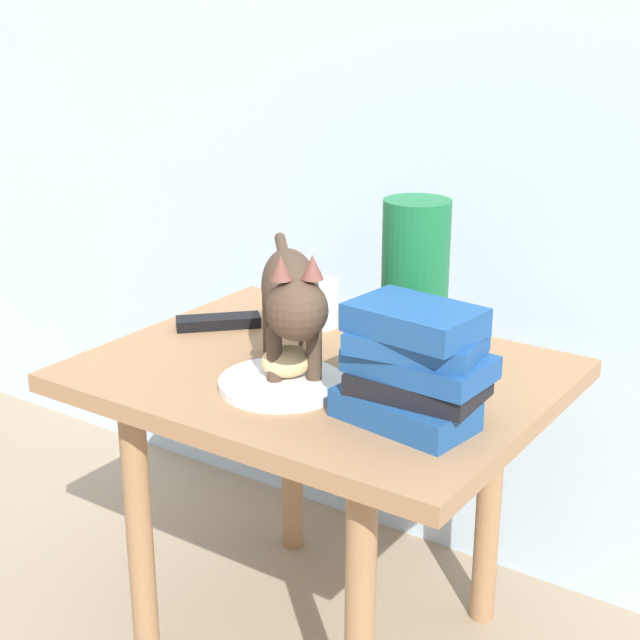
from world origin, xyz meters
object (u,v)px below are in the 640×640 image
object	(u,v)px
green_vase	(415,288)
tv_remote	(218,322)
side_table	(320,409)
bread_roll	(285,361)
book_stack	(414,366)
candle_jar	(319,306)
cat	(291,294)
plate	(284,384)

from	to	relation	value
green_vase	tv_remote	bearing A→B (deg)	-178.32
side_table	tv_remote	xyz separation A→B (m)	(-0.26, 0.06, 0.09)
tv_remote	side_table	bearing A→B (deg)	-57.19
side_table	bread_roll	distance (m)	0.15
side_table	green_vase	distance (m)	0.26
side_table	book_stack	xyz separation A→B (m)	(0.22, -0.10, 0.16)
bread_roll	candle_jar	world-z (taller)	candle_jar
cat	tv_remote	bearing A→B (deg)	156.34
candle_jar	tv_remote	size ratio (longest dim) A/B	0.57
bread_roll	tv_remote	bearing A→B (deg)	150.53
book_stack	cat	bearing A→B (deg)	168.99
bread_roll	green_vase	bearing A→B (deg)	49.13
book_stack	tv_remote	bearing A→B (deg)	162.48
green_vase	tv_remote	world-z (taller)	green_vase
bread_roll	cat	world-z (taller)	cat
plate	green_vase	world-z (taller)	green_vase
green_vase	candle_jar	size ratio (longest dim) A/B	3.27
tv_remote	book_stack	bearing A→B (deg)	-62.71
tv_remote	plate	bearing A→B (deg)	-76.40
side_table	bread_roll	bearing A→B (deg)	-91.99
book_stack	green_vase	xyz separation A→B (m)	(-0.09, 0.16, 0.05)
candle_jar	tv_remote	xyz separation A→B (m)	(-0.14, -0.11, -0.03)
plate	tv_remote	xyz separation A→B (m)	(-0.26, 0.16, 0.00)
book_stack	green_vase	distance (m)	0.20
book_stack	tv_remote	distance (m)	0.51
plate	bread_roll	distance (m)	0.04
side_table	tv_remote	distance (m)	0.28
cat	candle_jar	size ratio (longest dim) A/B	4.53
book_stack	green_vase	bearing A→B (deg)	119.19
plate	book_stack	size ratio (longest dim) A/B	0.90
bread_roll	tv_remote	xyz separation A→B (m)	(-0.26, 0.14, -0.03)
book_stack	tv_remote	size ratio (longest dim) A/B	1.44
cat	candle_jar	bearing A→B (deg)	113.83
bread_roll	green_vase	world-z (taller)	green_vase
side_table	green_vase	world-z (taller)	green_vase
bread_roll	candle_jar	size ratio (longest dim) A/B	0.94
book_stack	bread_roll	bearing A→B (deg)	178.07
cat	tv_remote	size ratio (longest dim) A/B	2.57
plate	book_stack	bearing A→B (deg)	1.77
plate	candle_jar	size ratio (longest dim) A/B	2.28
side_table	green_vase	size ratio (longest dim) A/B	2.63
book_stack	green_vase	world-z (taller)	green_vase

